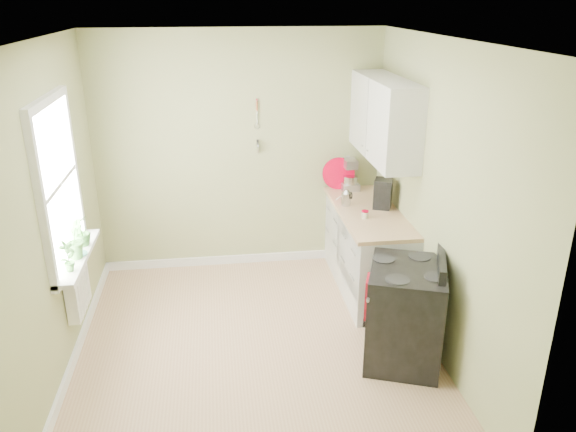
{
  "coord_description": "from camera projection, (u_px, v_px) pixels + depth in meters",
  "views": [
    {
      "loc": [
        -0.28,
        -4.33,
        3.0
      ],
      "look_at": [
        0.38,
        0.55,
        1.06
      ],
      "focal_mm": 35.0,
      "sensor_mm": 36.0,
      "label": 1
    }
  ],
  "objects": [
    {
      "name": "kettle",
      "position": [
        346.0,
        198.0,
        5.97
      ],
      "size": [
        0.17,
        0.1,
        0.17
      ],
      "color": "silver",
      "rests_on": "countertop"
    },
    {
      "name": "base_cabinets",
      "position": [
        367.0,
        251.0,
        6.05
      ],
      "size": [
        0.6,
        1.6,
        0.87
      ],
      "primitive_type": "cube",
      "color": "white",
      "rests_on": "floor"
    },
    {
      "name": "plant_b",
      "position": [
        74.0,
        239.0,
        4.77
      ],
      "size": [
        0.17,
        0.2,
        0.33
      ],
      "primitive_type": "imported",
      "rotation": [
        0.0,
        0.0,
        1.69
      ],
      "color": "#3E7834",
      "rests_on": "window_sill"
    },
    {
      "name": "radiator",
      "position": [
        78.0,
        293.0,
        4.96
      ],
      "size": [
        0.12,
        0.5,
        0.35
      ],
      "primitive_type": "cube",
      "color": "white",
      "rests_on": "wall_left"
    },
    {
      "name": "floor",
      "position": [
        255.0,
        349.0,
        5.12
      ],
      "size": [
        3.2,
        3.6,
        0.02
      ],
      "primitive_type": "cube",
      "color": "tan",
      "rests_on": "ground"
    },
    {
      "name": "coffee_maker",
      "position": [
        383.0,
        194.0,
        5.88
      ],
      "size": [
        0.24,
        0.25,
        0.31
      ],
      "color": "black",
      "rests_on": "countertop"
    },
    {
      "name": "upper_cabinets",
      "position": [
        384.0,
        118.0,
        5.64
      ],
      "size": [
        0.35,
        1.4,
        0.8
      ],
      "primitive_type": "cube",
      "color": "white",
      "rests_on": "wall_right"
    },
    {
      "name": "wall_right",
      "position": [
        438.0,
        201.0,
        4.83
      ],
      "size": [
        0.02,
        3.6,
        2.7
      ],
      "primitive_type": "cube",
      "color": "tan",
      "rests_on": "floor"
    },
    {
      "name": "window_sill",
      "position": [
        78.0,
        257.0,
        4.89
      ],
      "size": [
        0.18,
        1.14,
        0.04
      ],
      "primitive_type": "cube",
      "color": "white",
      "rests_on": "wall_left"
    },
    {
      "name": "plant_c",
      "position": [
        81.0,
        231.0,
        5.01
      ],
      "size": [
        0.2,
        0.2,
        0.27
      ],
      "primitive_type": "imported",
      "rotation": [
        0.0,
        0.0,
        4.29
      ],
      "color": "#3E7834",
      "rests_on": "window_sill"
    },
    {
      "name": "wall_utensils",
      "position": [
        257.0,
        135.0,
        6.22
      ],
      "size": [
        0.02,
        0.14,
        0.58
      ],
      "color": "tan",
      "rests_on": "wall_back"
    },
    {
      "name": "red_tray",
      "position": [
        339.0,
        173.0,
        6.45
      ],
      "size": [
        0.38,
        0.1,
        0.37
      ],
      "primitive_type": "cylinder",
      "rotation": [
        1.45,
        0.0,
        -0.11
      ],
      "color": "#B30020",
      "rests_on": "countertop"
    },
    {
      "name": "wall_back",
      "position": [
        240.0,
        153.0,
        6.3
      ],
      "size": [
        3.2,
        0.02,
        2.7
      ],
      "primitive_type": "cube",
      "color": "tan",
      "rests_on": "floor"
    },
    {
      "name": "stand_mixer",
      "position": [
        349.0,
        174.0,
        6.49
      ],
      "size": [
        0.2,
        0.34,
        0.4
      ],
      "color": "#B2B2B7",
      "rests_on": "countertop"
    },
    {
      "name": "ceiling",
      "position": [
        248.0,
        38.0,
        4.13
      ],
      "size": [
        3.2,
        3.6,
        0.02
      ],
      "primitive_type": "cube",
      "color": "white",
      "rests_on": "wall_back"
    },
    {
      "name": "countertop",
      "position": [
        369.0,
        212.0,
        5.88
      ],
      "size": [
        0.64,
        1.6,
        0.04
      ],
      "primitive_type": "cube",
      "color": "tan",
      "rests_on": "base_cabinets"
    },
    {
      "name": "stove",
      "position": [
        405.0,
        313.0,
        4.82
      ],
      "size": [
        0.86,
        0.89,
        1.01
      ],
      "color": "black",
      "rests_on": "floor"
    },
    {
      "name": "jar",
      "position": [
        365.0,
        214.0,
        5.64
      ],
      "size": [
        0.07,
        0.07,
        0.08
      ],
      "color": "#BEB69D",
      "rests_on": "countertop"
    },
    {
      "name": "plant_a",
      "position": [
        68.0,
        256.0,
        4.53
      ],
      "size": [
        0.15,
        0.17,
        0.27
      ],
      "primitive_type": "imported",
      "rotation": [
        0.0,
        0.0,
        1.09
      ],
      "color": "#3E7834",
      "rests_on": "window_sill"
    },
    {
      "name": "window",
      "position": [
        57.0,
        184.0,
        4.63
      ],
      "size": [
        0.06,
        1.14,
        1.44
      ],
      "color": "white",
      "rests_on": "wall_left"
    },
    {
      "name": "wall_left",
      "position": [
        48.0,
        220.0,
        4.43
      ],
      "size": [
        0.02,
        3.6,
        2.7
      ],
      "primitive_type": "cube",
      "color": "tan",
      "rests_on": "floor"
    }
  ]
}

